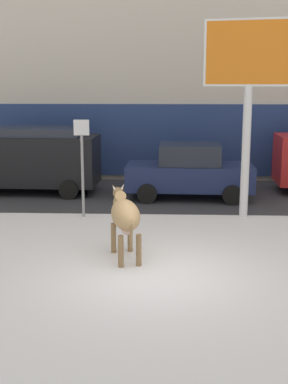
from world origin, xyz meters
TOP-DOWN VIEW (x-y plane):
  - ground_plane at (0.00, 0.00)m, footprint 120.00×120.00m
  - road_strip at (0.00, 7.66)m, footprint 60.00×5.60m
  - building_facade at (0.00, 13.29)m, footprint 44.00×6.10m
  - cow_tan at (-0.67, 0.99)m, footprint 0.94×1.93m
  - billboard at (2.52, 4.76)m, footprint 2.50×0.74m
  - car_black_van at (-4.44, 7.77)m, footprint 4.67×2.25m
  - car_navy_sedan at (1.03, 7.10)m, footprint 4.26×2.10m
  - pedestrian_by_cars at (-5.24, 10.38)m, footprint 0.36×0.24m
  - street_sign at (-2.16, 4.53)m, footprint 0.44×0.08m

SIDE VIEW (x-z plane):
  - ground_plane at x=0.00m, z-range 0.00..0.00m
  - road_strip at x=0.00m, z-range 0.00..0.01m
  - pedestrian_by_cars at x=-5.24m, z-range 0.01..1.74m
  - car_navy_sedan at x=1.03m, z-range -0.01..1.83m
  - cow_tan at x=-0.67m, z-range 0.22..1.76m
  - car_black_van at x=-4.44m, z-range 0.08..2.40m
  - street_sign at x=-2.16m, z-range 0.26..3.08m
  - billboard at x=2.52m, z-range 1.53..7.09m
  - building_facade at x=0.00m, z-range -0.02..12.98m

